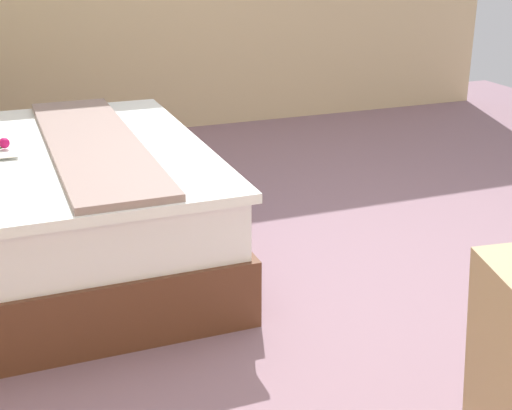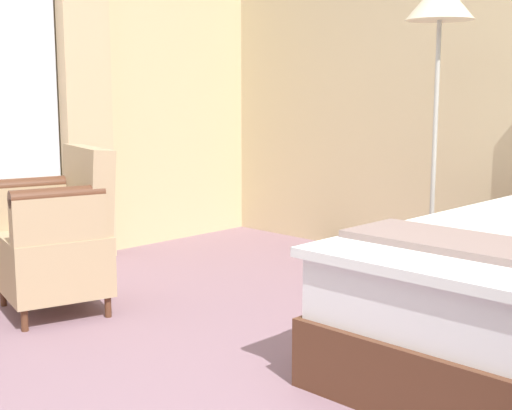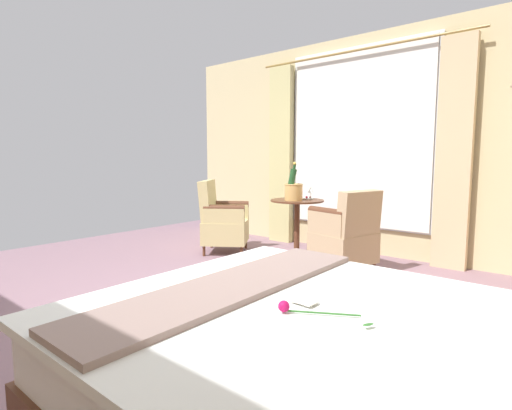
{
  "view_description": "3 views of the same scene",
  "coord_description": "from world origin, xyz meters",
  "px_view_note": "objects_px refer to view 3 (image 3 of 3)",
  "views": [
    {
      "loc": [
        -2.6,
        1.43,
        1.49
      ],
      "look_at": [
        -0.66,
        0.67,
        0.69
      ],
      "focal_mm": 50.0,
      "sensor_mm": 36.0,
      "label": 1
    },
    {
      "loc": [
        1.56,
        -1.58,
        1.2
      ],
      "look_at": [
        -0.43,
        0.46,
        0.74
      ],
      "focal_mm": 50.0,
      "sensor_mm": 36.0,
      "label": 2
    },
    {
      "loc": [
        1.95,
        2.29,
        1.21
      ],
      "look_at": [
        -0.5,
        0.25,
        0.84
      ],
      "focal_mm": 28.0,
      "sensor_mm": 36.0,
      "label": 3
    }
  ],
  "objects_px": {
    "bed": "(364,388)",
    "armchair_by_window": "(346,236)",
    "side_table_round": "(297,221)",
    "champagne_bucket": "(293,190)",
    "wine_glass_near_bucket": "(311,190)",
    "snack_plate": "(308,198)",
    "wine_glass_near_edge": "(291,191)",
    "armchair_facing_bed": "(222,221)"
  },
  "relations": [
    {
      "from": "bed",
      "to": "wine_glass_near_bucket",
      "type": "height_order",
      "value": "bed"
    },
    {
      "from": "bed",
      "to": "champagne_bucket",
      "type": "xyz_separation_m",
      "value": [
        -2.6,
        -2.12,
        0.51
      ]
    },
    {
      "from": "champagne_bucket",
      "to": "armchair_facing_bed",
      "type": "distance_m",
      "value": 1.05
    },
    {
      "from": "armchair_by_window",
      "to": "armchair_facing_bed",
      "type": "relative_size",
      "value": 0.95
    },
    {
      "from": "side_table_round",
      "to": "wine_glass_near_bucket",
      "type": "distance_m",
      "value": 0.42
    },
    {
      "from": "bed",
      "to": "armchair_by_window",
      "type": "distance_m",
      "value": 2.76
    },
    {
      "from": "bed",
      "to": "wine_glass_near_bucket",
      "type": "bearing_deg",
      "value": -144.57
    },
    {
      "from": "wine_glass_near_bucket",
      "to": "wine_glass_near_edge",
      "type": "xyz_separation_m",
      "value": [
        0.05,
        -0.26,
        -0.01
      ]
    },
    {
      "from": "bed",
      "to": "armchair_facing_bed",
      "type": "distance_m",
      "value": 3.79
    },
    {
      "from": "wine_glass_near_bucket",
      "to": "snack_plate",
      "type": "height_order",
      "value": "wine_glass_near_bucket"
    },
    {
      "from": "wine_glass_near_bucket",
      "to": "snack_plate",
      "type": "bearing_deg",
      "value": -99.26
    },
    {
      "from": "wine_glass_near_bucket",
      "to": "snack_plate",
      "type": "xyz_separation_m",
      "value": [
        -0.01,
        -0.05,
        -0.1
      ]
    },
    {
      "from": "champagne_bucket",
      "to": "armchair_facing_bed",
      "type": "height_order",
      "value": "champagne_bucket"
    },
    {
      "from": "side_table_round",
      "to": "wine_glass_near_edge",
      "type": "height_order",
      "value": "wine_glass_near_edge"
    },
    {
      "from": "armchair_facing_bed",
      "to": "bed",
      "type": "bearing_deg",
      "value": 52.9
    },
    {
      "from": "bed",
      "to": "side_table_round",
      "type": "height_order",
      "value": "bed"
    },
    {
      "from": "side_table_round",
      "to": "snack_plate",
      "type": "xyz_separation_m",
      "value": [
        -0.17,
        0.04,
        0.27
      ]
    },
    {
      "from": "wine_glass_near_bucket",
      "to": "armchair_by_window",
      "type": "relative_size",
      "value": 0.17
    },
    {
      "from": "champagne_bucket",
      "to": "wine_glass_near_edge",
      "type": "distance_m",
      "value": 0.26
    },
    {
      "from": "wine_glass_near_edge",
      "to": "armchair_facing_bed",
      "type": "bearing_deg",
      "value": -55.2
    },
    {
      "from": "snack_plate",
      "to": "wine_glass_near_edge",
      "type": "bearing_deg",
      "value": -73.47
    },
    {
      "from": "wine_glass_near_bucket",
      "to": "snack_plate",
      "type": "relative_size",
      "value": 0.94
    },
    {
      "from": "side_table_round",
      "to": "wine_glass_near_edge",
      "type": "bearing_deg",
      "value": -122.76
    },
    {
      "from": "bed",
      "to": "champagne_bucket",
      "type": "relative_size",
      "value": 4.89
    },
    {
      "from": "side_table_round",
      "to": "champagne_bucket",
      "type": "xyz_separation_m",
      "value": [
        0.08,
        0.0,
        0.39
      ]
    },
    {
      "from": "side_table_round",
      "to": "snack_plate",
      "type": "distance_m",
      "value": 0.32
    },
    {
      "from": "wine_glass_near_edge",
      "to": "champagne_bucket",
      "type": "bearing_deg",
      "value": 41.35
    },
    {
      "from": "side_table_round",
      "to": "armchair_by_window",
      "type": "xyz_separation_m",
      "value": [
        0.26,
        0.8,
        -0.05
      ]
    },
    {
      "from": "side_table_round",
      "to": "snack_plate",
      "type": "height_order",
      "value": "snack_plate"
    },
    {
      "from": "wine_glass_near_bucket",
      "to": "wine_glass_near_edge",
      "type": "height_order",
      "value": "wine_glass_near_bucket"
    },
    {
      "from": "armchair_by_window",
      "to": "snack_plate",
      "type": "bearing_deg",
      "value": -119.69
    },
    {
      "from": "champagne_bucket",
      "to": "armchair_by_window",
      "type": "bearing_deg",
      "value": 77.66
    },
    {
      "from": "bed",
      "to": "wine_glass_near_bucket",
      "type": "distance_m",
      "value": 3.53
    },
    {
      "from": "wine_glass_near_edge",
      "to": "bed",
      "type": "bearing_deg",
      "value": 39.34
    },
    {
      "from": "bed",
      "to": "armchair_by_window",
      "type": "relative_size",
      "value": 2.53
    },
    {
      "from": "wine_glass_near_bucket",
      "to": "champagne_bucket",
      "type": "bearing_deg",
      "value": -20.29
    },
    {
      "from": "bed",
      "to": "wine_glass_near_bucket",
      "type": "relative_size",
      "value": 14.7
    },
    {
      "from": "side_table_round",
      "to": "armchair_by_window",
      "type": "bearing_deg",
      "value": 72.04
    },
    {
      "from": "armchair_by_window",
      "to": "side_table_round",
      "type": "bearing_deg",
      "value": -107.96
    },
    {
      "from": "bed",
      "to": "armchair_facing_bed",
      "type": "height_order",
      "value": "bed"
    },
    {
      "from": "bed",
      "to": "wine_glass_near_edge",
      "type": "xyz_separation_m",
      "value": [
        -2.79,
        -2.29,
        0.48
      ]
    },
    {
      "from": "champagne_bucket",
      "to": "snack_plate",
      "type": "height_order",
      "value": "champagne_bucket"
    }
  ]
}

